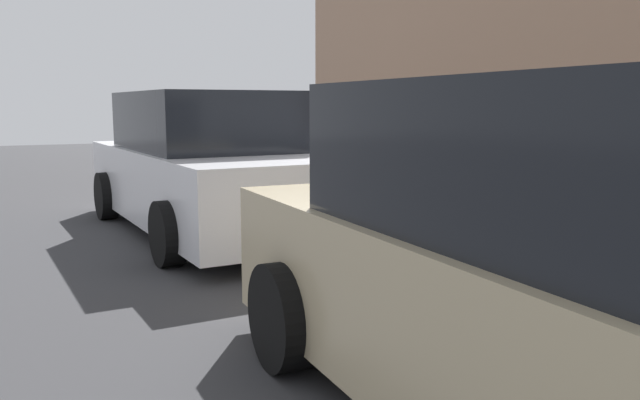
{
  "coord_description": "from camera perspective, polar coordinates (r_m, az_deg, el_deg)",
  "views": [
    {
      "loc": [
        -7.27,
        3.86,
        1.55
      ],
      "look_at": [
        -0.94,
        0.73,
        0.51
      ],
      "focal_mm": 36.54,
      "sensor_mm": 36.0,
      "label": 1
    }
  ],
  "objects": [
    {
      "name": "ground_plane",
      "position": [
        8.38,
        1.64,
        -2.27
      ],
      "size": [
        40.0,
        40.0,
        0.0
      ],
      "primitive_type": "plane",
      "color": "#333335"
    },
    {
      "name": "sidewalk_curb",
      "position": [
        9.77,
        14.7,
        -0.59
      ],
      "size": [
        18.0,
        5.0,
        0.14
      ],
      "primitive_type": "cube",
      "color": "gray",
      "rests_on": "ground_plane"
    },
    {
      "name": "suitcase_maroon_2",
      "position": [
        6.15,
        22.99,
        -2.34
      ],
      "size": [
        0.39,
        0.23,
        0.97
      ],
      "color": "maroon",
      "rests_on": "sidewalk_curb"
    },
    {
      "name": "suitcase_navy_3",
      "position": [
        6.43,
        19.63,
        -1.57
      ],
      "size": [
        0.41,
        0.25,
        1.0
      ],
      "color": "navy",
      "rests_on": "sidewalk_curb"
    },
    {
      "name": "suitcase_black_4",
      "position": [
        6.76,
        16.11,
        -0.69
      ],
      "size": [
        0.5,
        0.24,
        1.01
      ],
      "color": "black",
      "rests_on": "sidewalk_curb"
    },
    {
      "name": "suitcase_red_5",
      "position": [
        7.26,
        13.56,
        -0.8
      ],
      "size": [
        0.51,
        0.25,
        0.61
      ],
      "color": "red",
      "rests_on": "sidewalk_curb"
    },
    {
      "name": "suitcase_silver_6",
      "position": [
        7.68,
        10.9,
        0.2
      ],
      "size": [
        0.46,
        0.25,
        0.95
      ],
      "color": "#9EA0A8",
      "rests_on": "sidewalk_curb"
    },
    {
      "name": "suitcase_teal_7",
      "position": [
        8.06,
        8.07,
        0.21
      ],
      "size": [
        0.46,
        0.26,
        0.81
      ],
      "color": "#0F606B",
      "rests_on": "sidewalk_curb"
    },
    {
      "name": "suitcase_olive_8",
      "position": [
        8.5,
        6.15,
        0.93
      ],
      "size": [
        0.46,
        0.25,
        0.9
      ],
      "color": "#59601E",
      "rests_on": "sidewalk_curb"
    },
    {
      "name": "suitcase_maroon_9",
      "position": [
        9.0,
        4.95,
        1.07
      ],
      "size": [
        0.44,
        0.21,
        0.75
      ],
      "color": "maroon",
      "rests_on": "sidewalk_curb"
    },
    {
      "name": "suitcase_navy_10",
      "position": [
        9.36,
        3.24,
        1.98
      ],
      "size": [
        0.35,
        0.21,
        1.02
      ],
      "color": "navy",
      "rests_on": "sidewalk_curb"
    },
    {
      "name": "fire_hydrant",
      "position": [
        10.1,
        0.76,
        2.71
      ],
      "size": [
        0.39,
        0.21,
        0.78
      ],
      "color": "#99999E",
      "rests_on": "sidewalk_curb"
    },
    {
      "name": "bollard_post",
      "position": [
        10.54,
        -1.35,
        2.53
      ],
      "size": [
        0.12,
        0.12,
        0.67
      ],
      "primitive_type": "cylinder",
      "color": "#333338",
      "rests_on": "sidewalk_curb"
    },
    {
      "name": "parked_car_beige_0",
      "position": [
        3.14,
        21.12,
        -6.52
      ],
      "size": [
        4.28,
        2.06,
        1.65
      ],
      "color": "tan",
      "rests_on": "ground_plane"
    },
    {
      "name": "parked_car_white_1",
      "position": [
        8.03,
        -9.84,
        2.84
      ],
      "size": [
        4.87,
        2.23,
        1.69
      ],
      "color": "silver",
      "rests_on": "ground_plane"
    }
  ]
}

